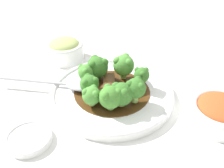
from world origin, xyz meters
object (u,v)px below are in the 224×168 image
(broccoli_floret_8, at_px, (92,95))
(broccoli_floret_3, at_px, (90,84))
(broccoli_floret_2, at_px, (124,65))
(side_bowl_appetizer, at_px, (65,49))
(main_plate, at_px, (112,93))
(broccoli_floret_6, at_px, (110,97))
(broccoli_floret_1, at_px, (142,75))
(serving_spoon, at_px, (74,84))
(sauce_dish, at_px, (29,138))
(side_bowl_kimchi, at_px, (221,112))
(beef_strip_1, at_px, (108,93))
(broccoli_floret_4, at_px, (122,93))
(broccoli_floret_7, at_px, (86,72))
(broccoli_floret_0, at_px, (97,67))
(beef_strip_0, at_px, (108,84))
(broccoli_floret_5, at_px, (136,88))
(beef_strip_2, at_px, (127,90))

(broccoli_floret_8, bearing_deg, broccoli_floret_3, -9.77)
(broccoli_floret_2, bearing_deg, side_bowl_appetizer, 30.86)
(main_plate, bearing_deg, broccoli_floret_6, 156.11)
(broccoli_floret_1, xyz_separation_m, serving_spoon, (0.05, 0.13, -0.02))
(serving_spoon, bearing_deg, sauce_dish, 133.95)
(main_plate, xyz_separation_m, side_bowl_kimchi, (-0.14, -0.16, 0.01))
(broccoli_floret_8, bearing_deg, main_plate, -59.95)
(serving_spoon, height_order, sauce_dish, serving_spoon)
(beef_strip_1, xyz_separation_m, side_bowl_appetizer, (0.21, 0.04, 0.00))
(broccoli_floret_4, bearing_deg, broccoli_floret_7, 24.55)
(broccoli_floret_2, xyz_separation_m, broccoli_floret_6, (-0.09, 0.06, -0.01))
(broccoli_floret_0, relative_size, broccoli_floret_6, 1.08)
(beef_strip_0, xyz_separation_m, broccoli_floret_8, (-0.05, 0.05, 0.02))
(broccoli_floret_7, bearing_deg, side_bowl_kimchi, -132.20)
(broccoli_floret_5, bearing_deg, main_plate, 29.39)
(broccoli_floret_1, xyz_separation_m, broccoli_floret_8, (-0.02, 0.12, -0.00))
(broccoli_floret_4, distance_m, serving_spoon, 0.12)
(broccoli_floret_3, distance_m, broccoli_floret_7, 0.05)
(broccoli_floret_2, height_order, broccoli_floret_4, broccoli_floret_2)
(beef_strip_2, relative_size, broccoli_floret_4, 1.63)
(broccoli_floret_0, height_order, side_bowl_kimchi, broccoli_floret_0)
(beef_strip_2, xyz_separation_m, broccoli_floret_6, (-0.04, 0.05, 0.02))
(broccoli_floret_1, xyz_separation_m, broccoli_floret_7, (0.05, 0.11, -0.00))
(broccoli_floret_8, distance_m, side_bowl_appetizer, 0.23)
(broccoli_floret_4, relative_size, broccoli_floret_5, 0.93)
(beef_strip_0, distance_m, broccoli_floret_5, 0.08)
(broccoli_floret_2, bearing_deg, broccoli_floret_3, 111.89)
(broccoli_floret_5, relative_size, broccoli_floret_7, 1.19)
(beef_strip_0, bearing_deg, broccoli_floret_5, -155.20)
(main_plate, relative_size, beef_strip_1, 4.01)
(broccoli_floret_0, distance_m, broccoli_floret_5, 0.11)
(main_plate, height_order, sauce_dish, main_plate)
(broccoli_floret_4, distance_m, side_bowl_kimchi, 0.19)
(side_bowl_kimchi, bearing_deg, broccoli_floret_1, 37.14)
(beef_strip_2, height_order, serving_spoon, serving_spoon)
(broccoli_floret_5, relative_size, serving_spoon, 0.25)
(beef_strip_2, relative_size, broccoli_floret_6, 1.64)
(main_plate, height_order, serving_spoon, serving_spoon)
(broccoli_floret_1, bearing_deg, side_bowl_appetizer, 30.04)
(broccoli_floret_1, bearing_deg, broccoli_floret_7, 62.92)
(broccoli_floret_7, height_order, serving_spoon, broccoli_floret_7)
(beef_strip_0, xyz_separation_m, broccoli_floret_0, (0.04, 0.01, 0.02))
(beef_strip_2, bearing_deg, broccoli_floret_6, 125.05)
(broccoli_floret_7, height_order, broccoli_floret_8, broccoli_floret_7)
(side_bowl_appetizer, bearing_deg, broccoli_floret_8, -179.32)
(beef_strip_0, bearing_deg, broccoli_floret_3, 112.00)
(broccoli_floret_3, distance_m, serving_spoon, 0.05)
(sauce_dish, bearing_deg, broccoli_floret_6, -85.64)
(broccoli_floret_7, relative_size, broccoli_floret_8, 1.08)
(broccoli_floret_5, height_order, broccoli_floret_7, broccoli_floret_5)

